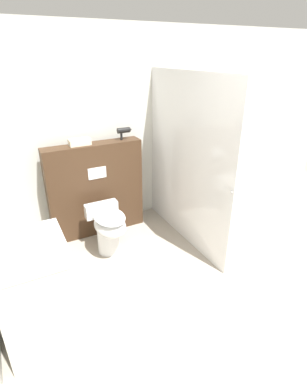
# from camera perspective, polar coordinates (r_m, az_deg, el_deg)

# --- Properties ---
(ground_plane) EXTENTS (12.00, 12.00, 0.00)m
(ground_plane) POSITION_cam_1_polar(r_m,az_deg,el_deg) (2.79, 13.54, -26.61)
(ground_plane) COLOR #9E9384
(wall_back) EXTENTS (8.00, 0.06, 2.50)m
(wall_back) POSITION_cam_1_polar(r_m,az_deg,el_deg) (3.96, -7.86, 11.45)
(wall_back) COLOR silver
(wall_back) RESTS_ON ground_plane
(partition_panel) EXTENTS (1.19, 0.23, 1.19)m
(partition_panel) POSITION_cam_1_polar(r_m,az_deg,el_deg) (3.85, -10.88, 0.51)
(partition_panel) COLOR #3D2819
(partition_panel) RESTS_ON ground_plane
(shower_glass) EXTENTS (0.04, 1.69, 2.00)m
(shower_glass) POSITION_cam_1_polar(r_m,az_deg,el_deg) (3.52, 6.14, 5.57)
(shower_glass) COLOR silver
(shower_glass) RESTS_ON ground_plane
(toilet) EXTENTS (0.39, 0.59, 0.55)m
(toilet) POSITION_cam_1_polar(r_m,az_deg,el_deg) (3.50, -8.59, -6.64)
(toilet) COLOR white
(toilet) RESTS_ON ground_plane
(sink_vanity) EXTENTS (0.53, 0.56, 1.07)m
(sink_vanity) POSITION_cam_1_polar(r_m,az_deg,el_deg) (2.61, -21.44, -17.56)
(sink_vanity) COLOR beige
(sink_vanity) RESTS_ON ground_plane
(hair_drier) EXTENTS (0.19, 0.07, 0.15)m
(hair_drier) POSITION_cam_1_polar(r_m,az_deg,el_deg) (3.76, -5.61, 11.55)
(hair_drier) COLOR black
(hair_drier) RESTS_ON partition_panel
(folded_towel) EXTENTS (0.25, 0.14, 0.07)m
(folded_towel) POSITION_cam_1_polar(r_m,az_deg,el_deg) (3.63, -13.90, 9.25)
(folded_towel) COLOR beige
(folded_towel) RESTS_ON partition_panel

